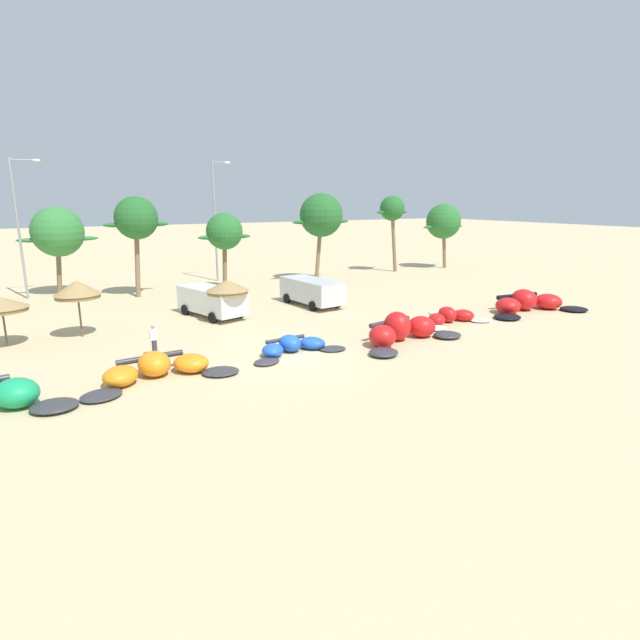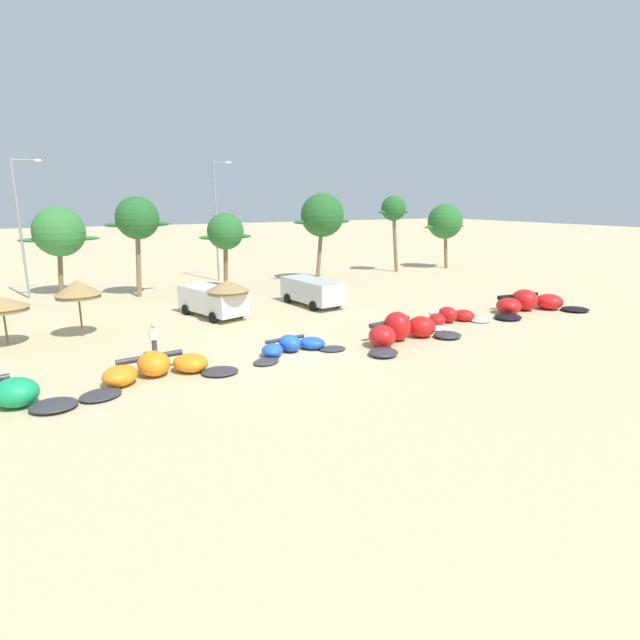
{
  "view_description": "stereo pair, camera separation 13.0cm",
  "coord_description": "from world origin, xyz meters",
  "views": [
    {
      "loc": [
        -10.11,
        -20.94,
        7.38
      ],
      "look_at": [
        2.9,
        2.0,
        1.0
      ],
      "focal_mm": 28.26,
      "sensor_mm": 36.0,
      "label": 1
    },
    {
      "loc": [
        -10.0,
        -21.01,
        7.38
      ],
      "look_at": [
        2.9,
        2.0,
        1.0
      ],
      "focal_mm": 28.26,
      "sensor_mm": 36.0,
      "label": 2
    }
  ],
  "objects": [
    {
      "name": "ground_plane",
      "position": [
        0.0,
        0.0,
        0.0
      ],
      "size": [
        260.0,
        260.0,
        0.0
      ],
      "primitive_type": "plane",
      "color": "#C6B284"
    },
    {
      "name": "kite_left",
      "position": [
        -6.18,
        -0.09,
        0.41
      ],
      "size": [
        6.77,
        3.32,
        1.06
      ],
      "color": "#333338",
      "rests_on": "ground"
    },
    {
      "name": "kite_left_of_center",
      "position": [
        0.42,
        0.33,
        0.32
      ],
      "size": [
        5.3,
        2.62,
        0.82
      ],
      "color": "#333338",
      "rests_on": "ground"
    },
    {
      "name": "kite_center",
      "position": [
        6.31,
        -0.8,
        0.6
      ],
      "size": [
        6.82,
        3.73,
        1.55
      ],
      "color": "#333338",
      "rests_on": "ground"
    },
    {
      "name": "kite_right_of_center",
      "position": [
        11.46,
        1.03,
        0.37
      ],
      "size": [
        5.18,
        2.41,
        0.96
      ],
      "color": "white",
      "rests_on": "ground"
    },
    {
      "name": "kite_right",
      "position": [
        18.36,
        0.91,
        0.55
      ],
      "size": [
        7.98,
        4.02,
        1.42
      ],
      "color": "black",
      "rests_on": "ground"
    },
    {
      "name": "beach_umbrella_near_van",
      "position": [
        -11.85,
        8.47,
        2.21
      ],
      "size": [
        2.49,
        2.49,
        2.58
      ],
      "color": "brown",
      "rests_on": "ground"
    },
    {
      "name": "beach_umbrella_middle",
      "position": [
        -8.33,
        8.69,
        2.63
      ],
      "size": [
        2.42,
        2.42,
        3.12
      ],
      "color": "brown",
      "rests_on": "ground"
    },
    {
      "name": "beach_umbrella_near_palms",
      "position": [
        -0.11,
        8.14,
        2.15
      ],
      "size": [
        2.6,
        2.6,
        2.58
      ],
      "color": "brown",
      "rests_on": "ground"
    },
    {
      "name": "parked_van",
      "position": [
        6.64,
        9.93,
        1.09
      ],
      "size": [
        2.7,
        5.51,
        1.84
      ],
      "color": "silver",
      "rests_on": "ground"
    },
    {
      "name": "parked_car_second",
      "position": [
        -0.63,
        9.99,
        1.09
      ],
      "size": [
        3.31,
        5.47,
        1.84
      ],
      "color": "white",
      "rests_on": "ground"
    },
    {
      "name": "person_near_kites",
      "position": [
        -5.64,
        2.93,
        0.82
      ],
      "size": [
        0.36,
        0.24,
        1.62
      ],
      "color": "#383842",
      "rests_on": "ground"
    },
    {
      "name": "palm_left_of_gap",
      "position": [
        -8.36,
        22.92,
        4.87
      ],
      "size": [
        5.73,
        3.82,
        6.82
      ],
      "color": "brown",
      "rests_on": "ground"
    },
    {
      "name": "palm_center_left",
      "position": [
        -3.17,
        19.17,
        5.88
      ],
      "size": [
        4.77,
        3.18,
        7.56
      ],
      "color": "#7F6647",
      "rests_on": "ground"
    },
    {
      "name": "palm_center_right",
      "position": [
        3.5,
        18.75,
        4.73
      ],
      "size": [
        4.43,
        2.95,
        6.28
      ],
      "color": "brown",
      "rests_on": "ground"
    },
    {
      "name": "palm_right_of_gap",
      "position": [
        12.59,
        18.87,
        5.88
      ],
      "size": [
        5.79,
        3.86,
        7.87
      ],
      "color": "#7F6647",
      "rests_on": "ground"
    },
    {
      "name": "palm_right",
      "position": [
        21.78,
        20.53,
        6.25
      ],
      "size": [
        3.73,
        2.49,
        7.67
      ],
      "color": "#7F6647",
      "rests_on": "ground"
    },
    {
      "name": "palm_rightmost",
      "position": [
        28.39,
        20.15,
        4.96
      ],
      "size": [
        5.52,
        3.68,
        6.85
      ],
      "color": "#7F6647",
      "rests_on": "ground"
    },
    {
      "name": "lamppost_west",
      "position": [
        -10.75,
        22.55,
        5.7
      ],
      "size": [
        2.08,
        0.24,
        10.23
      ],
      "color": "gray",
      "rests_on": "ground"
    },
    {
      "name": "lamppost_west_center",
      "position": [
        4.47,
        23.66,
        5.86
      ],
      "size": [
        1.76,
        0.24,
        10.63
      ],
      "color": "gray",
      "rests_on": "ground"
    }
  ]
}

